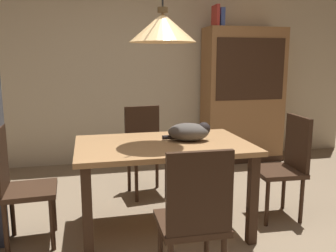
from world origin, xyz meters
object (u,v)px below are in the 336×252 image
Objects in this scene: chair_left_side at (18,181)px; chair_right_side at (286,162)px; chair_far_back at (145,146)px; book_red_tall at (215,16)px; dining_table at (163,155)px; chair_near_front at (194,216)px; hutch_bookcase at (242,98)px; pendant_lamp at (163,27)px; cat_sleeping at (190,132)px; book_blue_wide at (220,18)px.

chair_left_side is 2.26m from chair_right_side.
book_red_tall is at bearing 40.77° from chair_far_back.
chair_near_front reaches higher than dining_table.
chair_near_front is 3.15m from hutch_bookcase.
book_red_tall is (1.11, 1.84, 1.34)m from dining_table.
chair_right_side is at bearing 37.72° from chair_near_front.
dining_table is at bearing -89.41° from chair_far_back.
chair_near_front is 1.45m from pendant_lamp.
book_red_tall reaches higher than chair_left_side.
chair_right_side is at bearing -0.02° from chair_left_side.
chair_far_back is at bearing 90.24° from chair_near_front.
cat_sleeping is (0.24, -0.85, 0.32)m from chair_far_back.
chair_far_back and chair_left_side have the same top height.
chair_left_side is at bearing 142.18° from chair_near_front.
chair_far_back is 0.50× the size of hutch_bookcase.
cat_sleeping is at bearing 75.42° from chair_near_front.
hutch_bookcase reaches higher than chair_near_front.
book_blue_wide is at bearing 88.55° from chair_right_side.
book_red_tall is at bearing 67.76° from chair_near_front.
pendant_lamp reaches higher than chair_right_side.
book_red_tall reaches higher than hutch_bookcase.
dining_table is at bearing -173.31° from cat_sleeping.
chair_left_side is 1.00× the size of chair_near_front.
chair_right_side is 2.31× the size of cat_sleeping.
chair_near_front is at bearing -89.76° from chair_far_back.
cat_sleeping is at bearing 1.31° from chair_left_side.
chair_right_side is 3.32× the size of book_red_tall.
chair_right_side is at bearing -0.22° from dining_table.
chair_left_side and chair_near_front have the same top height.
dining_table is 3.48× the size of cat_sleeping.
book_red_tall reaches higher than chair_near_front.
book_blue_wide reaches higher than cat_sleeping.
chair_near_front is 3.31m from book_blue_wide.
pendant_lamp reaches higher than dining_table.
chair_left_side is 1.40m from cat_sleeping.
book_blue_wide is at bearing 0.00° from book_red_tall.
dining_table is at bearing -129.92° from hutch_bookcase.
chair_near_front is 2.31× the size of cat_sleeping.
chair_near_front is (1.13, -0.87, 0.00)m from chair_left_side.
chair_right_side is 0.50× the size of hutch_bookcase.
chair_right_side is 1.61m from pendant_lamp.
hutch_bookcase is (1.54, 1.84, -0.77)m from pendant_lamp.
hutch_bookcase reaches higher than cat_sleeping.
dining_table is 1.51× the size of chair_near_front.
chair_near_front is 0.50× the size of hutch_bookcase.
book_blue_wide is (2.30, 1.85, 1.46)m from chair_left_side.
chair_near_front is at bearing -90.10° from dining_table.
dining_table is 0.89m from chair_far_back.
cat_sleeping is 0.87m from pendant_lamp.
chair_left_side is at bearing -140.48° from book_red_tall.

